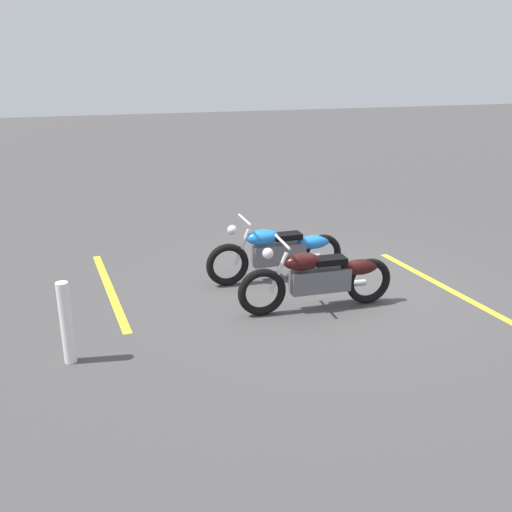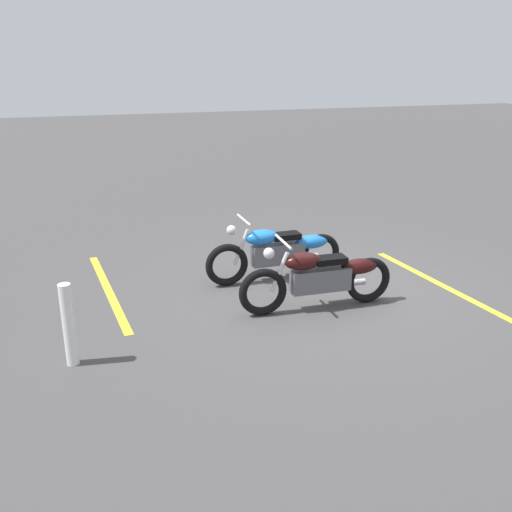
{
  "view_description": "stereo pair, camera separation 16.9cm",
  "coord_description": "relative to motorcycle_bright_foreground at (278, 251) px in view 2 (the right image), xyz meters",
  "views": [
    {
      "loc": [
        3.36,
        7.19,
        3.3
      ],
      "look_at": [
        1.08,
        0.0,
        0.65
      ],
      "focal_mm": 39.49,
      "sensor_mm": 36.0,
      "label": 1
    },
    {
      "loc": [
        3.52,
        7.14,
        3.3
      ],
      "look_at": [
        1.08,
        0.0,
        0.65
      ],
      "focal_mm": 39.49,
      "sensor_mm": 36.0,
      "label": 2
    }
  ],
  "objects": [
    {
      "name": "ground_plane",
      "position": [
        -0.51,
        0.61,
        -0.46
      ],
      "size": [
        60.0,
        60.0,
        0.0
      ],
      "primitive_type": "plane",
      "color": "#474444"
    },
    {
      "name": "motorcycle_bright_foreground",
      "position": [
        0.0,
        0.0,
        0.0
      ],
      "size": [
        2.23,
        0.62,
        1.04
      ],
      "rotation": [
        0.0,
        0.0,
        0.0
      ],
      "color": "black",
      "rests_on": "ground"
    },
    {
      "name": "motorcycle_dark_foreground",
      "position": [
        -0.17,
        1.21,
        0.0
      ],
      "size": [
        2.23,
        0.62,
        1.04
      ],
      "rotation": [
        0.0,
        0.0,
        -0.05
      ],
      "color": "black",
      "rests_on": "ground"
    },
    {
      "name": "bollard_post",
      "position": [
        3.16,
        1.71,
        0.03
      ],
      "size": [
        0.14,
        0.14,
        0.98
      ],
      "primitive_type": "cylinder",
      "color": "white",
      "rests_on": "ground"
    },
    {
      "name": "parking_stripe_near",
      "position": [
        -2.3,
        1.06,
        -0.46
      ],
      "size": [
        0.36,
        3.2,
        0.01
      ],
      "primitive_type": "cube",
      "rotation": [
        0.0,
        0.0,
        1.65
      ],
      "color": "yellow",
      "rests_on": "ground"
    },
    {
      "name": "parking_stripe_mid",
      "position": [
        2.59,
        -0.39,
        -0.46
      ],
      "size": [
        0.36,
        3.2,
        0.01
      ],
      "primitive_type": "cube",
      "rotation": [
        0.0,
        0.0,
        1.65
      ],
      "color": "yellow",
      "rests_on": "ground"
    }
  ]
}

